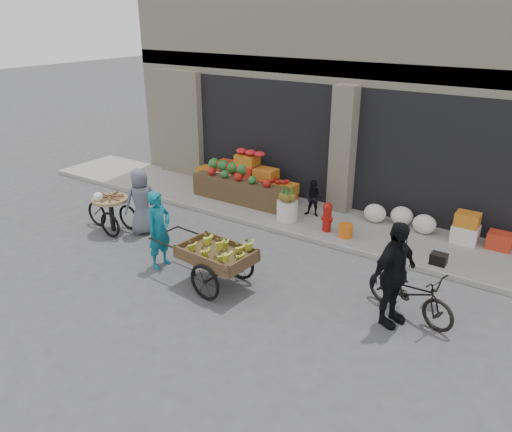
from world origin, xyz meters
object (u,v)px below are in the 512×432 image
Objects in this scene: orange_bucket at (345,230)px; banana_cart at (214,251)px; fire_hydrant at (327,216)px; pineapple_bin at (287,210)px; cyclist at (394,274)px; vendor_woman at (159,230)px; tricycle_cart at (111,209)px; vendor_grey at (141,201)px; bicycle at (410,292)px; seated_person at (314,198)px.

banana_cart reaches higher than orange_bucket.
pineapple_bin is at bearing 177.40° from fire_hydrant.
vendor_woman is at bearing 115.83° from cyclist.
tricycle_cart is 0.90× the size of vendor_grey.
fire_hydrant is at bearing 81.57° from banana_cart.
banana_cart is (0.35, -3.31, 0.35)m from pineapple_bin.
bicycle is (2.16, -2.14, 0.18)m from orange_bucket.
pineapple_bin is at bearing 71.20° from cyclist.
seated_person reaches higher than fire_hydrant.
vendor_woman reaches higher than banana_cart.
vendor_grey is at bearing -152.09° from orange_bucket.
banana_cart reaches higher than fire_hydrant.
fire_hydrant is at bearing 61.30° from cyclist.
vendor_grey is (-2.59, -2.32, 0.42)m from pineapple_bin.
seated_person is 0.50× the size of cyclist.
vendor_woman reaches higher than bicycle.
seated_person is at bearing 93.80° from banana_cart.
seated_person is 4.54m from cyclist.
banana_cart reaches higher than pineapple_bin.
cyclist reaches higher than seated_person.
vendor_woman is at bearing -175.84° from banana_cart.
tricycle_cart is at bearing 107.84° from cyclist.
banana_cart is 1.32× the size of cyclist.
banana_cart is (-0.05, -3.91, 0.14)m from seated_person.
pineapple_bin is 0.37× the size of tricycle_cart.
banana_cart is 1.72× the size of tricycle_cart.
bicycle is (3.76, -2.24, 0.08)m from pineapple_bin.
pineapple_bin is 3.50m from vendor_grey.
seated_person is at bearing 137.12° from fire_hydrant.
vendor_woman is 0.95× the size of bicycle.
vendor_grey is (-1.52, 0.98, -0.02)m from vendor_woman.
fire_hydrant is at bearing 31.07° from tricycle_cart.
vendor_grey reaches higher than banana_cart.
pineapple_bin is 1.62× the size of orange_bucket.
orange_bucket is at bearing 55.44° from cyclist.
bicycle is at bearing 116.08° from vendor_grey.
fire_hydrant is at bearing 174.29° from orange_bucket.
pineapple_bin is 0.28× the size of cyclist.
seated_person is 4.19m from vendor_grey.
orange_bucket is 0.20× the size of vendor_grey.
cyclist is at bearing -55.72° from seated_person.
banana_cart is at bearing -111.25° from orange_bucket.
orange_bucket is 0.17× the size of cyclist.
seated_person is at bearing 159.69° from vendor_grey.
fire_hydrant is 0.96m from seated_person.
orange_bucket is at bearing 63.04° from bicycle.
bicycle reaches higher than fire_hydrant.
bicycle is (4.83, 1.06, -0.36)m from vendor_woman.
bicycle is (2.66, -2.19, -0.05)m from fire_hydrant.
tricycle_cart reaches higher than pineapple_bin.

